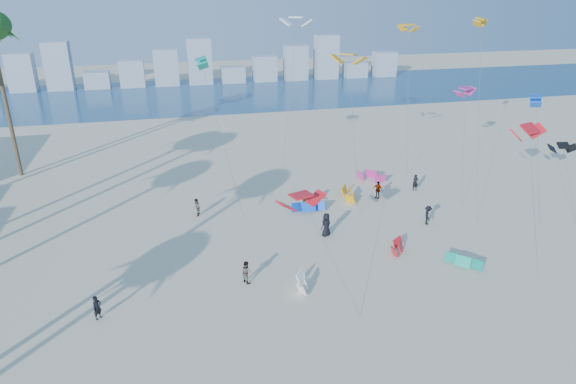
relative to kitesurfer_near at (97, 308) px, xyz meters
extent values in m
plane|color=navy|center=(9.86, 61.84, -0.77)|extent=(220.00, 220.00, 0.00)
imported|color=black|center=(0.00, 0.00, 0.00)|extent=(0.66, 0.66, 1.54)
imported|color=gray|center=(9.12, 1.91, 0.01)|extent=(0.89, 0.95, 1.55)
imported|color=black|center=(16.18, 7.01, 0.18)|extent=(1.10, 0.96, 1.89)
imported|color=gray|center=(22.92, 13.00, 0.05)|extent=(0.89, 1.01, 1.64)
imported|color=black|center=(24.83, 7.05, 0.03)|extent=(0.88, 1.17, 1.61)
imported|color=gray|center=(15.84, 12.00, 0.17)|extent=(1.79, 1.33, 1.88)
imported|color=black|center=(27.11, 13.91, 0.02)|extent=(0.58, 0.39, 1.57)
imported|color=gray|center=(6.60, 12.98, -0.01)|extent=(0.71, 0.84, 1.52)
cylinder|color=#595959|center=(13.75, -1.56, 2.57)|extent=(2.87, 3.44, 6.70)
cylinder|color=#595959|center=(19.97, 11.94, 5.66)|extent=(0.50, 3.16, 12.86)
cylinder|color=#595959|center=(30.34, 11.89, 4.02)|extent=(1.18, 3.62, 9.58)
cylinder|color=#595959|center=(9.11, 12.88, 5.64)|extent=(2.61, 2.59, 12.82)
cylinder|color=#595959|center=(29.74, 9.28, 7.00)|extent=(1.58, 5.81, 15.54)
cylinder|color=#595959|center=(36.65, 5.58, 1.93)|extent=(1.97, 5.58, 5.43)
cylinder|color=#595959|center=(15.19, 15.75, 7.00)|extent=(2.39, 3.38, 15.54)
cylinder|color=#595959|center=(34.26, 7.02, 4.02)|extent=(0.86, 4.38, 9.60)
cylinder|color=#595959|center=(28.60, 0.05, 3.77)|extent=(0.99, 4.70, 9.10)
cylinder|color=#595959|center=(28.59, 19.96, 6.38)|extent=(0.88, 4.59, 14.32)
cylinder|color=brown|center=(-10.26, 26.84, 6.53)|extent=(0.40, 0.40, 14.60)
cube|color=#9EADBF|center=(-19.74, 71.84, 2.53)|extent=(4.40, 3.00, 6.60)
cube|color=#9EADBF|center=(-13.54, 71.84, 3.43)|extent=(4.40, 3.00, 8.40)
cube|color=#9EADBF|center=(-7.34, 71.84, 0.73)|extent=(4.40, 3.00, 3.00)
cube|color=#9EADBF|center=(-1.14, 71.84, 1.63)|extent=(4.40, 3.00, 4.80)
cube|color=#9EADBF|center=(5.06, 71.84, 2.53)|extent=(4.40, 3.00, 6.60)
cube|color=#9EADBF|center=(11.26, 71.84, 3.43)|extent=(4.40, 3.00, 8.40)
cube|color=#9EADBF|center=(17.46, 71.84, 0.73)|extent=(4.40, 3.00, 3.00)
cube|color=#9EADBF|center=(23.66, 71.84, 1.63)|extent=(4.40, 3.00, 4.80)
cube|color=#9EADBF|center=(29.86, 71.84, 2.53)|extent=(4.40, 3.00, 6.60)
cube|color=#9EADBF|center=(36.06, 71.84, 3.43)|extent=(4.40, 3.00, 8.40)
cube|color=#9EADBF|center=(42.26, 71.84, 0.73)|extent=(4.40, 3.00, 3.00)
cube|color=#9EADBF|center=(48.46, 71.84, 1.63)|extent=(4.40, 3.00, 4.80)
camera|label=1|loc=(5.25, -26.71, 17.82)|focal=31.74mm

